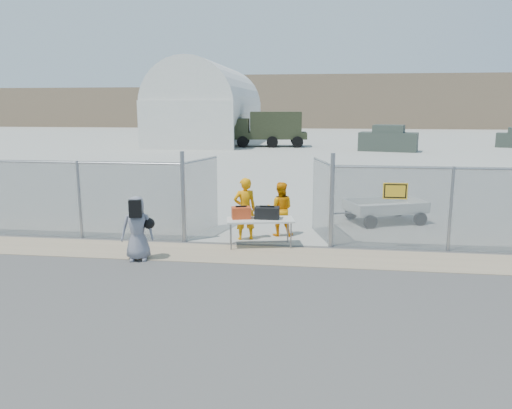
# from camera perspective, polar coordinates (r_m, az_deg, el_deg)

# --- Properties ---
(ground) EXTENTS (160.00, 160.00, 0.00)m
(ground) POSITION_cam_1_polar(r_m,az_deg,el_deg) (11.69, -1.32, -7.19)
(ground) COLOR #444444
(tarmac_inside) EXTENTS (160.00, 80.00, 0.01)m
(tarmac_inside) POSITION_cam_1_polar(r_m,az_deg,el_deg) (53.11, 5.81, 7.11)
(tarmac_inside) COLOR #A5A598
(tarmac_inside) RESTS_ON ground
(dirt_strip) EXTENTS (44.00, 1.60, 0.01)m
(dirt_strip) POSITION_cam_1_polar(r_m,az_deg,el_deg) (12.63, -0.61, -5.74)
(dirt_strip) COLOR tan
(dirt_strip) RESTS_ON ground
(distant_hills) EXTENTS (140.00, 6.00, 9.00)m
(distant_hills) POSITION_cam_1_polar(r_m,az_deg,el_deg) (89.02, 9.96, 11.50)
(distant_hills) COLOR #7F684F
(distant_hills) RESTS_ON ground
(chain_link_fence) EXTENTS (40.00, 0.20, 2.20)m
(chain_link_fence) POSITION_cam_1_polar(r_m,az_deg,el_deg) (13.33, -0.00, 0.00)
(chain_link_fence) COLOR gray
(chain_link_fence) RESTS_ON ground
(quonset_hangar) EXTENTS (9.00, 18.00, 8.00)m
(quonset_hangar) POSITION_cam_1_polar(r_m,az_deg,el_deg) (52.29, -5.42, 11.44)
(quonset_hangar) COLOR silver
(quonset_hangar) RESTS_ON ground
(folding_table) EXTENTS (1.88, 1.09, 0.75)m
(folding_table) POSITION_cam_1_polar(r_m,az_deg,el_deg) (13.28, 0.48, -3.25)
(folding_table) COLOR silver
(folding_table) RESTS_ON ground
(orange_bag) EXTENTS (0.56, 0.45, 0.31)m
(orange_bag) POSITION_cam_1_polar(r_m,az_deg,el_deg) (13.24, -1.71, -0.95)
(orange_bag) COLOR #CB431B
(orange_bag) RESTS_ON folding_table
(black_duffel) EXTENTS (0.64, 0.38, 0.31)m
(black_duffel) POSITION_cam_1_polar(r_m,az_deg,el_deg) (13.22, 1.27, -0.96)
(black_duffel) COLOR black
(black_duffel) RESTS_ON folding_table
(security_worker_left) EXTENTS (0.75, 0.63, 1.75)m
(security_worker_left) POSITION_cam_1_polar(r_m,az_deg,el_deg) (13.86, -1.28, -0.51)
(security_worker_left) COLOR #FF9906
(security_worker_left) RESTS_ON ground
(security_worker_right) EXTENTS (0.79, 0.63, 1.57)m
(security_worker_right) POSITION_cam_1_polar(r_m,az_deg,el_deg) (14.31, 2.78, -0.53)
(security_worker_right) COLOR #FF9906
(security_worker_right) RESTS_ON ground
(visitor) EXTENTS (0.87, 0.67, 1.58)m
(visitor) POSITION_cam_1_polar(r_m,az_deg,el_deg) (12.36, -13.42, -2.67)
(visitor) COLOR slate
(visitor) RESTS_ON ground
(utility_trailer) EXTENTS (3.52, 2.67, 0.76)m
(utility_trailer) POSITION_cam_1_polar(r_m,az_deg,el_deg) (16.56, 14.53, -0.69)
(utility_trailer) COLOR silver
(utility_trailer) RESTS_ON ground
(military_truck) EXTENTS (6.96, 3.18, 3.21)m
(military_truck) POSITION_cam_1_polar(r_m,az_deg,el_deg) (46.74, 1.62, 8.59)
(military_truck) COLOR #2C321E
(military_truck) RESTS_ON ground
(parked_vehicle_near) EXTENTS (5.06, 3.17, 2.12)m
(parked_vehicle_near) POSITION_cam_1_polar(r_m,az_deg,el_deg) (43.37, 14.89, 7.31)
(parked_vehicle_near) COLOR #384239
(parked_vehicle_near) RESTS_ON ground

